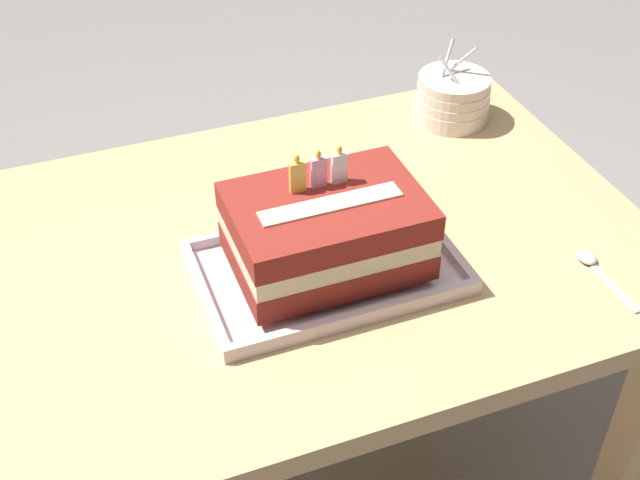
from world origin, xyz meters
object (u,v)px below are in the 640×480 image
(foil_tray, at_px, (327,269))
(bowl_stack, at_px, (453,98))
(serving_spoon_near_tray, at_px, (592,264))
(birthday_cake, at_px, (327,230))

(foil_tray, bearing_deg, bowl_stack, 40.97)
(foil_tray, height_order, serving_spoon_near_tray, foil_tray)
(bowl_stack, bearing_deg, foil_tray, -139.03)
(birthday_cake, height_order, serving_spoon_near_tray, birthday_cake)
(bowl_stack, distance_m, serving_spoon_near_tray, 0.44)
(serving_spoon_near_tray, bearing_deg, birthday_cake, 161.27)
(foil_tray, relative_size, birthday_cake, 1.41)
(bowl_stack, height_order, serving_spoon_near_tray, bowl_stack)
(bowl_stack, bearing_deg, serving_spoon_near_tray, -90.50)
(birthday_cake, distance_m, bowl_stack, 0.49)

